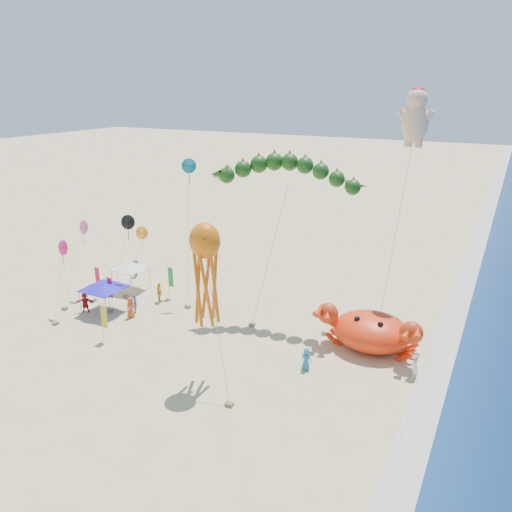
{
  "coord_description": "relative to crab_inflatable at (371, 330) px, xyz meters",
  "views": [
    {
      "loc": [
        14.81,
        -30.37,
        18.98
      ],
      "look_at": [
        -2.0,
        2.0,
        6.5
      ],
      "focal_mm": 35.0,
      "sensor_mm": 36.0,
      "label": 1
    }
  ],
  "objects": [
    {
      "name": "ground",
      "position": [
        -6.99,
        -3.51,
        -1.53
      ],
      "size": [
        320.0,
        320.0,
        0.0
      ],
      "primitive_type": "plane",
      "color": "#D1B784",
      "rests_on": "ground"
    },
    {
      "name": "foam_strip",
      "position": [
        5.01,
        -3.51,
        -1.52
      ],
      "size": [
        320.0,
        320.0,
        0.0
      ],
      "primitive_type": "plane",
      "color": "silver",
      "rests_on": "ground"
    },
    {
      "name": "crab_inflatable",
      "position": [
        0.0,
        0.0,
        0.0
      ],
      "size": [
        7.9,
        5.06,
        3.46
      ],
      "color": "red",
      "rests_on": "ground"
    },
    {
      "name": "dragon_kite",
      "position": [
        -8.28,
        2.42,
        10.59
      ],
      "size": [
        12.27,
        6.4,
        13.46
      ],
      "color": "#153F11",
      "rests_on": "ground"
    },
    {
      "name": "cherub_kite",
      "position": [
        0.55,
        6.22,
        15.27
      ],
      "size": [
        2.01,
        6.39,
        18.92
      ],
      "color": "#FEC19B",
      "rests_on": "ground"
    },
    {
      "name": "octopus_kite",
      "position": [
        -8.79,
        -8.88,
        6.55
      ],
      "size": [
        4.21,
        3.38,
        10.96
      ],
      "color": "orange",
      "rests_on": "ground"
    },
    {
      "name": "canopy_blue",
      "position": [
        -22.48,
        -4.31,
        0.92
      ],
      "size": [
        3.53,
        3.53,
        2.71
      ],
      "color": "gray",
      "rests_on": "ground"
    },
    {
      "name": "canopy_white",
      "position": [
        -23.83,
        0.63,
        0.91
      ],
      "size": [
        3.04,
        3.04,
        2.71
      ],
      "color": "gray",
      "rests_on": "ground"
    },
    {
      "name": "feather_flags",
      "position": [
        -21.39,
        -3.39,
        0.49
      ],
      "size": [
        7.13,
        9.29,
        3.2
      ],
      "color": "gray",
      "rests_on": "ground"
    },
    {
      "name": "beachgoers",
      "position": [
        -18.25,
        -2.08,
        -0.62
      ],
      "size": [
        30.23,
        10.12,
        1.89
      ],
      "color": "#A61A1A",
      "rests_on": "ground"
    },
    {
      "name": "small_kites",
      "position": [
        -22.91,
        -1.26,
        5.3
      ],
      "size": [
        10.6,
        12.06,
        13.05
      ],
      "color": "#DD187B",
      "rests_on": "ground"
    }
  ]
}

